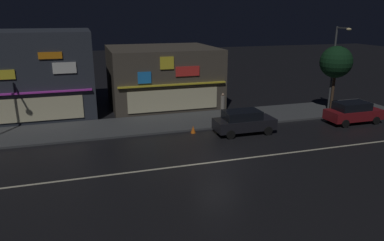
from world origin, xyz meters
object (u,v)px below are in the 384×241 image
at_px(streetlamp_mid, 335,62).
at_px(parked_car_near_kerb, 353,112).
at_px(parked_car_trailing, 244,121).
at_px(pedestrian_on_sidewalk, 223,105).
at_px(traffic_cone, 193,129).

relative_size(streetlamp_mid, parked_car_near_kerb, 1.65).
bearing_deg(parked_car_trailing, parked_car_near_kerb, 179.06).
bearing_deg(streetlamp_mid, pedestrian_on_sidewalk, 171.21).
bearing_deg(traffic_cone, parked_car_trailing, -17.32).
bearing_deg(streetlamp_mid, parked_car_trailing, -161.87).
bearing_deg(streetlamp_mid, parked_car_near_kerb, -98.44).
bearing_deg(pedestrian_on_sidewalk, streetlamp_mid, 49.93).
xyz_separation_m(pedestrian_on_sidewalk, parked_car_trailing, (-0.25, -4.64, -0.11)).
distance_m(streetlamp_mid, traffic_cone, 13.90).
xyz_separation_m(pedestrian_on_sidewalk, traffic_cone, (-3.67, -3.57, -0.70)).
xyz_separation_m(streetlamp_mid, traffic_cone, (-13.13, -2.11, -4.04)).
xyz_separation_m(streetlamp_mid, parked_car_trailing, (-9.71, -3.18, -3.45)).
bearing_deg(parked_car_trailing, streetlamp_mid, -161.87).
height_order(parked_car_near_kerb, parked_car_trailing, same).
bearing_deg(traffic_cone, pedestrian_on_sidewalk, 44.23).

